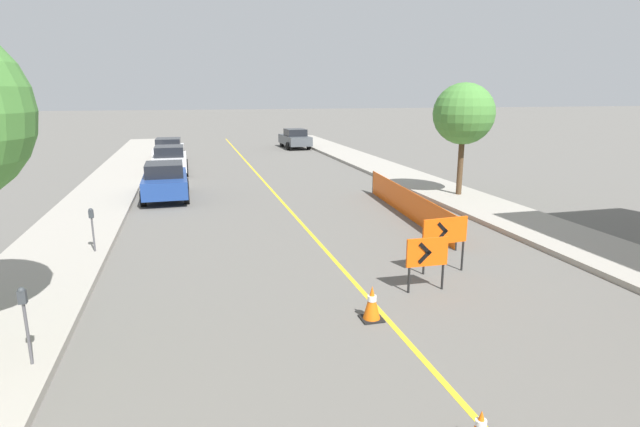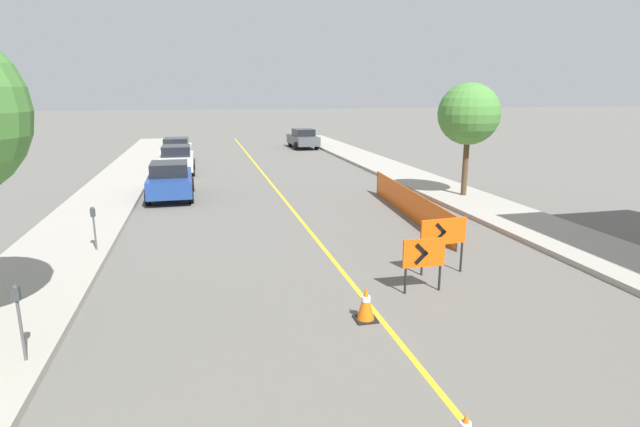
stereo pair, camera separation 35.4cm
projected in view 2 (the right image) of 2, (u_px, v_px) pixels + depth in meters
lane_stripe at (287, 203)px, 20.81m from camera, size 0.12×61.45×0.01m
sidewalk_left at (94, 211)px, 19.10m from camera, size 2.85×61.45×0.17m
sidewalk_right at (451, 193)px, 22.49m from camera, size 2.85×61.45×0.17m
traffic_cone_fifth at (366, 303)px, 10.07m from camera, size 0.44×0.44×0.73m
arrow_barricade_primary at (424, 255)px, 11.37m from camera, size 1.01×0.10×1.29m
arrow_barricade_secondary at (443, 234)px, 12.52m from camera, size 1.28×0.18×1.44m
safety_mesh_fence at (408, 203)px, 18.56m from camera, size 0.74×8.72×1.03m
parked_car_curb_near at (170, 180)px, 21.67m from camera, size 1.94×4.33×1.59m
parked_car_curb_mid at (177, 159)px, 28.34m from camera, size 1.93×4.30×1.59m
parked_car_curb_far at (177, 150)px, 33.09m from camera, size 1.95×4.34×1.59m
parked_car_opposite_side at (303, 138)px, 41.17m from camera, size 2.02×4.39×1.59m
parking_meter_near_curb at (18, 307)px, 8.09m from camera, size 0.12×0.11×1.35m
parking_meter_far_curb at (93, 219)px, 13.94m from camera, size 0.12×0.11×1.25m
street_tree_right_near at (469, 114)px, 20.90m from camera, size 2.59×2.59×4.76m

